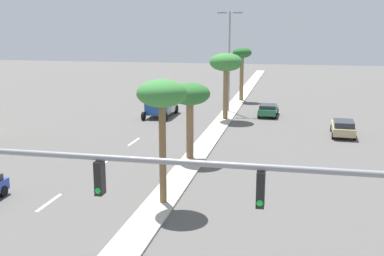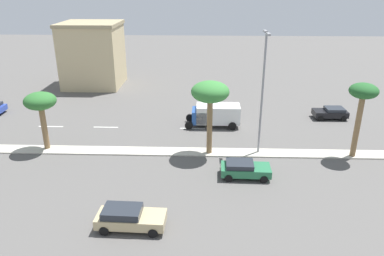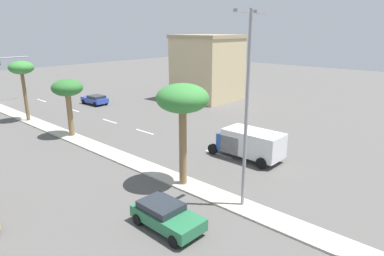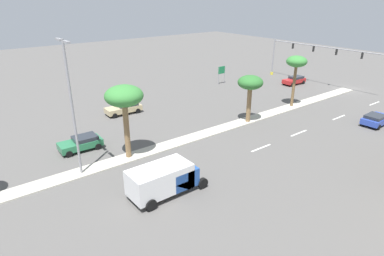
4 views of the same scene
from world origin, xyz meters
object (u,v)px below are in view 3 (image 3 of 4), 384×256
Objects in this scene: commercial_building at (207,68)px; sedan_green_left at (166,215)px; palm_tree_trailing at (21,70)px; sedan_blue_right at (95,99)px; palm_tree_rear at (67,90)px; box_truck at (248,143)px; street_lamp_rear at (247,99)px; palm_tree_inboard at (183,101)px.

commercial_building reaches higher than sedan_green_left.
palm_tree_trailing is 1.65× the size of sedan_green_left.
palm_tree_trailing is 28.75m from sedan_green_left.
sedan_blue_right is at bearing -116.01° from sedan_green_left.
sedan_green_left is (4.82, 18.76, -3.99)m from palm_tree_rear.
box_truck is at bearing 83.74° from sedan_blue_right.
palm_tree_rear is at bearing 48.98° from sedan_blue_right.
commercial_building is at bearing -175.63° from palm_tree_rear.
sedan_green_left is 33.52m from sedan_blue_right.
street_lamp_rear is at bearing 72.59° from sedan_blue_right.
street_lamp_rear reaches higher than palm_tree_rear.
palm_tree_inboard is (-0.05, 25.02, -0.08)m from palm_tree_trailing.
palm_tree_rear is 18.11m from box_truck.
palm_tree_trailing is at bearing -74.08° from box_truck.
box_truck reaches higher than sedan_green_left.
palm_tree_rear reaches higher than sedan_green_left.
street_lamp_rear is 7.75m from sedan_green_left.
sedan_green_left is (28.37, 20.56, -4.08)m from commercial_building.
palm_tree_trailing is at bearing -87.07° from palm_tree_rear.
palm_tree_rear is 19.78m from sedan_green_left.
sedan_blue_right is at bearing -107.41° from street_lamp_rear.
street_lamp_rear is 2.72× the size of sedan_green_left.
palm_tree_rear is 0.81× the size of palm_tree_inboard.
sedan_blue_right is at bearing -96.26° from box_truck.
palm_tree_inboard is (23.97, 17.65, 1.10)m from commercial_building.
street_lamp_rear reaches higher than sedan_blue_right.
palm_tree_inboard is at bearing -86.46° from street_lamp_rear.
commercial_building reaches higher than palm_tree_rear.
commercial_building reaches higher than box_truck.
palm_tree_inboard reaches higher than palm_tree_rear.
sedan_blue_right is (-10.35, -2.19, -5.28)m from palm_tree_trailing.
palm_tree_trailing is 11.82m from sedan_blue_right.
commercial_building is at bearing 145.03° from sedan_blue_right.
palm_tree_inboard is 1.14× the size of box_truck.
palm_tree_trailing reaches higher than box_truck.
street_lamp_rear reaches higher than palm_tree_trailing.
commercial_building is 1.38× the size of palm_tree_inboard.
box_truck is (16.72, 18.23, -3.47)m from commercial_building.
palm_tree_rear reaches higher than box_truck.
palm_tree_trailing is at bearing -17.05° from commercial_building.
palm_tree_trailing reaches higher than sedan_green_left.
sedan_blue_right is 0.68× the size of box_truck.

